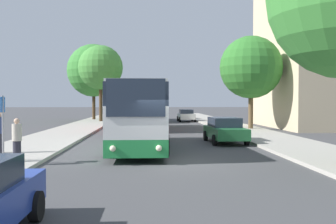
% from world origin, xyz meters
% --- Properties ---
extents(ground_plane, '(300.00, 300.00, 0.00)m').
position_xyz_m(ground_plane, '(0.00, 0.00, 0.00)').
color(ground_plane, '#424244').
rests_on(ground_plane, ground).
extents(bus_front, '(2.87, 11.13, 3.33)m').
position_xyz_m(bus_front, '(-1.36, 4.89, 1.78)').
color(bus_front, '#238942').
rests_on(bus_front, ground_plane).
extents(bus_middle, '(3.05, 10.29, 3.53)m').
position_xyz_m(bus_middle, '(-1.55, 18.99, 1.88)').
color(bus_middle, gray).
rests_on(bus_middle, ground_plane).
extents(bus_rear, '(3.04, 11.84, 3.23)m').
position_xyz_m(bus_rear, '(-1.53, 32.90, 1.73)').
color(bus_rear, silver).
rests_on(bus_rear, ground_plane).
extents(parked_car_right_near, '(2.11, 4.54, 1.49)m').
position_xyz_m(parked_car_right_near, '(3.68, 7.38, 0.77)').
color(parked_car_right_near, '#236B38').
rests_on(parked_car_right_near, ground_plane).
extents(parked_car_right_far, '(2.01, 3.97, 1.46)m').
position_xyz_m(parked_car_right_far, '(3.78, 31.60, 0.77)').
color(parked_car_right_far, silver).
rests_on(parked_car_right_far, ground_plane).
extents(bus_stop_sign, '(0.08, 0.45, 2.52)m').
position_xyz_m(bus_stop_sign, '(-6.49, 0.03, 1.71)').
color(bus_stop_sign, gray).
rests_on(bus_stop_sign, sidewalk_left).
extents(pedestrian_waiting_near, '(0.36, 0.36, 1.82)m').
position_xyz_m(pedestrian_waiting_near, '(-7.44, 2.27, 1.07)').
color(pedestrian_waiting_near, '#23232D').
rests_on(pedestrian_waiting_near, sidewalk_left).
extents(pedestrian_waiting_far, '(0.36, 0.36, 1.65)m').
position_xyz_m(pedestrian_waiting_far, '(-5.86, -0.28, 0.98)').
color(pedestrian_waiting_far, '#23232D').
rests_on(pedestrian_waiting_far, sidewalk_left).
extents(tree_left_near, '(5.16, 5.16, 8.79)m').
position_xyz_m(tree_left_near, '(-6.30, 30.41, 6.34)').
color(tree_left_near, '#47331E').
rests_on(tree_left_near, sidewalk_left).
extents(tree_left_far, '(6.70, 6.70, 9.58)m').
position_xyz_m(tree_left_far, '(-7.73, 35.10, 6.37)').
color(tree_left_far, '#47331E').
rests_on(tree_left_far, sidewalk_left).
extents(tree_right_mid, '(5.28, 5.28, 7.82)m').
position_xyz_m(tree_right_mid, '(7.87, 17.33, 5.31)').
color(tree_right_mid, brown).
rests_on(tree_right_mid, sidewalk_right).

